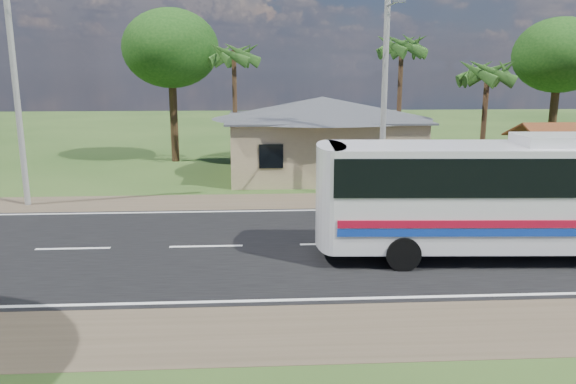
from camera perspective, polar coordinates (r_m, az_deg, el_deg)
name	(u,v)px	position (r m, az deg, el deg)	size (l,w,h in m)	color
ground	(336,245)	(19.71, 4.88, -5.34)	(120.00, 120.00, 0.00)	#254117
road	(336,244)	(19.71, 4.88, -5.31)	(120.00, 16.00, 0.03)	black
house	(322,128)	(31.95, 3.49, 6.50)	(12.40, 10.00, 5.00)	tan
waiting_shed	(572,135)	(31.47, 26.88, 5.22)	(5.20, 4.48, 3.35)	#362413
utility_poles	(378,73)	(25.61, 9.10, 11.83)	(32.80, 2.22, 11.00)	#9E9E99
palm_near	(488,73)	(31.98, 19.62, 11.31)	(2.80, 2.80, 6.70)	#47301E
palm_mid	(402,47)	(35.16, 11.47, 14.21)	(2.80, 2.80, 8.20)	#47301E
palm_far	(234,56)	(34.57, -5.52, 13.63)	(2.80, 2.80, 7.70)	#47301E
tree_behind_house	(171,49)	(36.94, -11.82, 14.05)	(6.00, 6.00, 9.61)	#47301E
tree_behind_shed	(559,56)	(39.30, 25.84, 12.35)	(5.60, 5.60, 9.02)	#47301E
coach_bus	(531,188)	(19.44, 23.48, 0.34)	(12.98, 3.38, 3.99)	silver
motorcycle	(359,199)	(24.55, 7.23, -0.73)	(0.56, 1.61, 0.85)	black
person	(550,181)	(29.37, 25.07, 1.01)	(0.54, 0.36, 1.49)	#1B4097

